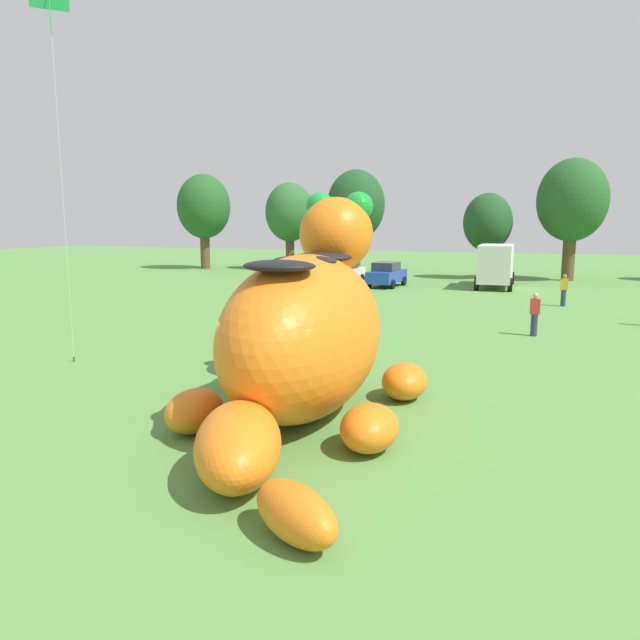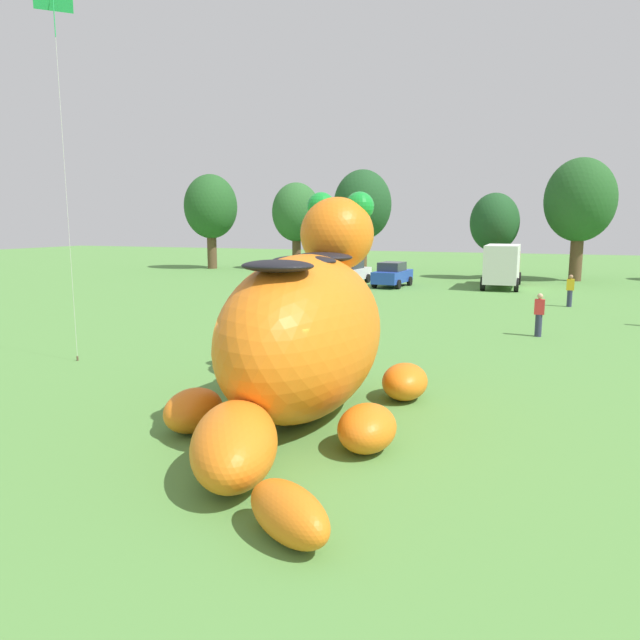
# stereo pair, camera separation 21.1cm
# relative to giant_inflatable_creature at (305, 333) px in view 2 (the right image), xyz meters

# --- Properties ---
(ground_plane) EXTENTS (160.00, 160.00, 0.00)m
(ground_plane) POSITION_rel_giant_inflatable_creature_xyz_m (-0.14, -1.29, -1.92)
(ground_plane) COLOR #568E42
(giant_inflatable_creature) EXTENTS (5.74, 10.06, 5.26)m
(giant_inflatable_creature) POSITION_rel_giant_inflatable_creature_xyz_m (0.00, 0.00, 0.00)
(giant_inflatable_creature) COLOR orange
(giant_inflatable_creature) RESTS_ON ground
(car_orange) EXTENTS (1.98, 4.12, 1.72)m
(car_orange) POSITION_rel_giant_inflatable_creature_xyz_m (-11.69, 28.50, -1.06)
(car_orange) COLOR orange
(car_orange) RESTS_ON ground
(car_white) EXTENTS (2.26, 4.25, 1.72)m
(car_white) POSITION_rel_giant_inflatable_creature_xyz_m (-8.50, 28.80, -1.06)
(car_white) COLOR white
(car_white) RESTS_ON ground
(car_blue) EXTENTS (2.19, 4.22, 1.72)m
(car_blue) POSITION_rel_giant_inflatable_creature_xyz_m (-5.09, 27.90, -1.06)
(car_blue) COLOR #2347B7
(car_blue) RESTS_ON ground
(box_truck) EXTENTS (2.40, 6.43, 2.95)m
(box_truck) POSITION_rel_giant_inflatable_creature_xyz_m (2.08, 30.12, -0.32)
(box_truck) COLOR #B2231E
(box_truck) RESTS_ON ground
(tree_far_left) EXTENTS (5.06, 5.06, 8.98)m
(tree_far_left) POSITION_rel_giant_inflatable_creature_xyz_m (-25.58, 37.75, 3.95)
(tree_far_left) COLOR brown
(tree_far_left) RESTS_ON ground
(tree_left) EXTENTS (4.59, 4.59, 8.14)m
(tree_left) POSITION_rel_giant_inflatable_creature_xyz_m (-17.59, 39.93, 3.40)
(tree_left) COLOR brown
(tree_left) RESTS_ON ground
(tree_mid_left) EXTENTS (5.06, 5.06, 8.99)m
(tree_mid_left) POSITION_rel_giant_inflatable_creature_xyz_m (-10.57, 38.34, 3.96)
(tree_mid_left) COLOR brown
(tree_mid_left) RESTS_ON ground
(tree_centre_left) EXTENTS (3.79, 3.79, 6.72)m
(tree_centre_left) POSITION_rel_giant_inflatable_creature_xyz_m (0.84, 36.45, 2.47)
(tree_centre_left) COLOR brown
(tree_centre_left) RESTS_ON ground
(tree_centre) EXTENTS (5.20, 5.20, 9.23)m
(tree_centre) POSITION_rel_giant_inflatable_creature_xyz_m (6.91, 37.17, 4.11)
(tree_centre) COLOR brown
(tree_centre) RESTS_ON ground
(spectator_mid_field) EXTENTS (0.38, 0.26, 1.71)m
(spectator_mid_field) POSITION_rel_giant_inflatable_creature_xyz_m (4.86, 12.13, -1.07)
(spectator_mid_field) COLOR #2D334C
(spectator_mid_field) RESTS_ON ground
(spectator_by_cars) EXTENTS (0.38, 0.26, 1.71)m
(spectator_by_cars) POSITION_rel_giant_inflatable_creature_xyz_m (6.20, 21.64, -1.07)
(spectator_by_cars) COLOR #2D334C
(spectator_by_cars) RESTS_ON ground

